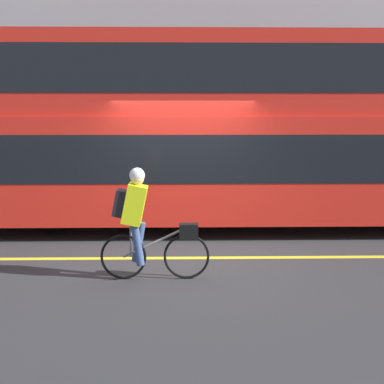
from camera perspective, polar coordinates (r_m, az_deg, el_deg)
ground_plane at (r=8.74m, az=-0.91°, el=-6.77°), size 80.00×80.00×0.00m
road_center_line at (r=8.57m, az=-0.90°, el=-7.04°), size 50.00×0.14×0.01m
sidewalk_curb at (r=14.13m, az=-1.04°, el=-0.59°), size 60.00×2.12×0.12m
building_facade at (r=15.21m, az=-1.09°, el=13.47°), size 60.00×0.30×7.21m
bus at (r=10.59m, az=5.32°, el=7.19°), size 11.98×2.47×3.73m
cyclist_on_bike at (r=7.37m, az=-5.29°, el=-2.93°), size 1.52×0.32×1.56m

